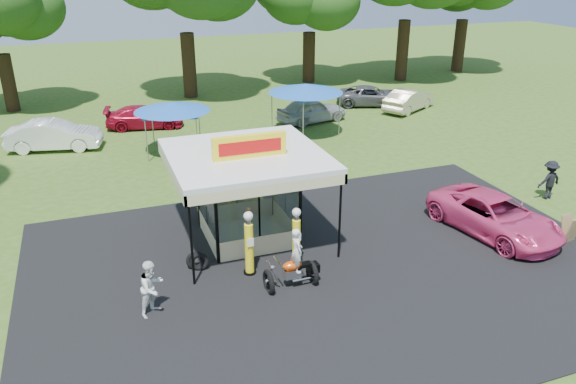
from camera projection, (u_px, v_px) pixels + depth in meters
name	position (u px, v px, depth m)	size (l,w,h in m)	color
ground	(355.00, 298.00, 17.43)	(120.00, 120.00, 0.00)	#325219
asphalt_apron	(329.00, 266.00, 19.15)	(20.00, 14.00, 0.04)	black
gas_station_kiosk	(247.00, 194.00, 20.41)	(5.40, 5.40, 4.18)	white
gas_pump_left	(249.00, 245.00, 18.31)	(0.43, 0.43, 2.29)	black
gas_pump_right	(296.00, 239.00, 18.77)	(0.41, 0.41, 2.19)	black
motorcycle	(295.00, 264.00, 17.72)	(1.79, 0.88, 2.12)	black
spare_tires	(197.00, 261.00, 18.87)	(0.79, 0.55, 0.65)	black
a_frame_sign	(570.00, 229.00, 20.56)	(0.62, 0.59, 1.06)	#593819
kiosk_car	(233.00, 203.00, 22.83)	(1.13, 2.82, 0.96)	yellow
pink_sedan	(495.00, 215.00, 21.18)	(2.45, 5.30, 1.47)	#E63E7A
spectator_west	(152.00, 288.00, 16.37)	(0.85, 0.66, 1.74)	white
spectator_east_a	(549.00, 180.00, 24.17)	(1.12, 0.64, 1.72)	black
bg_car_a	(54.00, 135.00, 30.26)	(1.70, 4.89, 1.61)	white
bg_car_b	(144.00, 117.00, 34.12)	(1.87, 4.60, 1.34)	#A30C23
bg_car_c	(311.00, 110.00, 35.21)	(1.81, 4.49, 1.53)	#ACACB0
bg_car_d	(371.00, 96.00, 39.16)	(2.22, 4.82, 1.34)	#515254
bg_car_e	(409.00, 100.00, 37.79)	(1.55, 4.46, 1.47)	#BEB191
tent_west	(172.00, 107.00, 29.10)	(3.94, 3.94, 2.76)	gray
tent_east	(306.00, 89.00, 32.07)	(4.30, 4.30, 3.00)	gray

